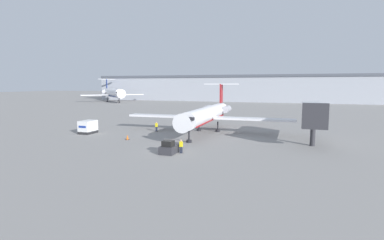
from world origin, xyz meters
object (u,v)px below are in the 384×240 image
at_px(worker_near_tug, 181,146).
at_px(airplane_parked_far_left, 113,93).
at_px(worker_by_wing, 156,126).
at_px(traffic_cone_left, 127,137).
at_px(luggage_cart, 88,127).
at_px(airplane_main, 207,114).
at_px(jet_bridge, 313,113).
at_px(pushback_tug, 171,148).

height_order(worker_near_tug, airplane_parked_far_left, airplane_parked_far_left).
relative_size(worker_by_wing, traffic_cone_left, 2.25).
height_order(worker_by_wing, traffic_cone_left, worker_by_wing).
distance_m(luggage_cart, worker_near_tug, 22.90).
bearing_deg(worker_by_wing, luggage_cart, -150.24).
distance_m(airplane_main, traffic_cone_left, 15.27).
bearing_deg(airplane_main, luggage_cart, -156.70).
height_order(traffic_cone_left, jet_bridge, jet_bridge).
xyz_separation_m(pushback_tug, airplane_parked_far_left, (-71.34, 95.09, 3.76)).
bearing_deg(pushback_tug, traffic_cone_left, 148.53).
height_order(luggage_cart, traffic_cone_left, luggage_cart).
xyz_separation_m(worker_near_tug, airplane_parked_far_left, (-72.74, 95.03, 3.46)).
height_order(airplane_main, worker_by_wing, airplane_main).
relative_size(pushback_tug, jet_bridge, 0.30).
bearing_deg(traffic_cone_left, airplane_parked_far_left, 124.61).
relative_size(airplane_main, airplane_parked_far_left, 1.08).
bearing_deg(worker_near_tug, jet_bridge, 38.63).
xyz_separation_m(worker_near_tug, jet_bridge, (15.91, 12.72, 3.54)).
bearing_deg(jet_bridge, worker_by_wing, 175.08).
relative_size(airplane_main, pushback_tug, 8.10).
height_order(pushback_tug, worker_by_wing, worker_by_wing).
bearing_deg(luggage_cart, traffic_cone_left, -17.25).
xyz_separation_m(worker_by_wing, jet_bridge, (26.50, -2.28, 3.52)).
bearing_deg(jet_bridge, traffic_cone_left, -166.13).
xyz_separation_m(luggage_cart, jet_bridge, (36.96, 3.70, 3.30)).
distance_m(airplane_parked_far_left, jet_bridge, 120.98).
distance_m(worker_by_wing, traffic_cone_left, 9.05).
relative_size(worker_near_tug, worker_by_wing, 0.98).
bearing_deg(worker_by_wing, airplane_parked_far_left, 127.84).
distance_m(pushback_tug, luggage_cart, 21.65).
height_order(worker_by_wing, jet_bridge, jet_bridge).
relative_size(airplane_main, luggage_cart, 10.18).
bearing_deg(worker_by_wing, traffic_cone_left, -94.58).
height_order(airplane_main, traffic_cone_left, airplane_main).
xyz_separation_m(pushback_tug, jet_bridge, (17.32, 12.78, 3.84)).
bearing_deg(airplane_parked_far_left, pushback_tug, -53.12).
relative_size(pushback_tug, airplane_parked_far_left, 0.13).
distance_m(airplane_main, luggage_cart, 21.30).
height_order(worker_near_tug, jet_bridge, jet_bridge).
height_order(airplane_main, pushback_tug, airplane_main).
distance_m(traffic_cone_left, airplane_parked_far_left, 108.24).
xyz_separation_m(airplane_main, worker_by_wing, (-9.01, -2.41, -2.32)).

